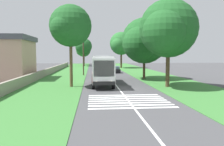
% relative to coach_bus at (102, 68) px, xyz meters
% --- Properties ---
extents(ground, '(160.00, 160.00, 0.00)m').
position_rel_coach_bus_xyz_m(ground, '(-3.85, -1.80, -2.15)').
color(ground, '#424244').
extents(grass_verge_left, '(120.00, 8.00, 0.04)m').
position_rel_coach_bus_xyz_m(grass_verge_left, '(11.15, 6.40, -2.13)').
color(grass_verge_left, '#387533').
rests_on(grass_verge_left, ground).
extents(grass_verge_right, '(120.00, 8.00, 0.04)m').
position_rel_coach_bus_xyz_m(grass_verge_right, '(11.15, -10.00, -2.13)').
color(grass_verge_right, '#387533').
rests_on(grass_verge_right, ground).
extents(centre_line, '(110.00, 0.16, 0.01)m').
position_rel_coach_bus_xyz_m(centre_line, '(11.15, -1.80, -2.14)').
color(centre_line, silver).
rests_on(centre_line, ground).
extents(coach_bus, '(11.16, 2.62, 3.73)m').
position_rel_coach_bus_xyz_m(coach_bus, '(0.00, 0.00, 0.00)').
color(coach_bus, white).
rests_on(coach_bus, ground).
extents(zebra_crossing, '(5.85, 6.80, 0.01)m').
position_rel_coach_bus_xyz_m(zebra_crossing, '(-10.79, -1.80, -2.14)').
color(zebra_crossing, silver).
rests_on(zebra_crossing, ground).
extents(trailing_car_0, '(4.30, 1.78, 1.43)m').
position_rel_coach_bus_xyz_m(trailing_car_0, '(19.37, -3.79, -1.48)').
color(trailing_car_0, black).
rests_on(trailing_car_0, ground).
extents(trailing_car_1, '(4.30, 1.78, 1.43)m').
position_rel_coach_bus_xyz_m(trailing_car_1, '(26.52, 0.15, -1.48)').
color(trailing_car_1, navy).
rests_on(trailing_car_1, ground).
extents(trailing_minibus_0, '(6.00, 2.14, 2.53)m').
position_rel_coach_bus_xyz_m(trailing_minibus_0, '(35.46, 0.11, -0.60)').
color(trailing_minibus_0, teal).
rests_on(trailing_minibus_0, ground).
extents(roadside_tree_left_0, '(6.07, 5.04, 9.87)m').
position_rel_coach_bus_xyz_m(roadside_tree_left_0, '(-1.67, 3.89, 5.09)').
color(roadside_tree_left_0, brown).
rests_on(roadside_tree_left_0, grass_verge_left).
extents(roadside_tree_left_1, '(6.99, 5.59, 9.57)m').
position_rel_coach_bus_xyz_m(roadside_tree_left_1, '(49.58, 4.22, 4.48)').
color(roadside_tree_left_1, '#4C3826').
rests_on(roadside_tree_left_1, grass_verge_left).
extents(roadside_tree_left_2, '(6.46, 5.47, 8.52)m').
position_rel_coach_bus_xyz_m(roadside_tree_left_2, '(57.82, 4.64, 3.53)').
color(roadside_tree_left_2, brown).
rests_on(roadside_tree_left_2, grass_verge_left).
extents(roadside_tree_right_0, '(7.93, 6.71, 10.53)m').
position_rel_coach_bus_xyz_m(roadside_tree_right_0, '(36.89, -7.13, 4.89)').
color(roadside_tree_right_0, '#4C3826').
rests_on(roadside_tree_right_0, grass_verge_right).
extents(roadside_tree_right_1, '(8.97, 7.48, 9.84)m').
position_rel_coach_bus_xyz_m(roadside_tree_right_1, '(6.53, -6.93, 3.83)').
color(roadside_tree_right_1, '#4C3826').
rests_on(roadside_tree_right_1, grass_verge_right).
extents(roadside_tree_right_2, '(8.67, 6.97, 10.50)m').
position_rel_coach_bus_xyz_m(roadside_tree_right_2, '(-2.96, -7.65, 4.70)').
color(roadside_tree_right_2, '#4C3826').
rests_on(roadside_tree_right_2, grass_verge_right).
extents(utility_pole, '(0.24, 1.40, 7.50)m').
position_rel_coach_bus_xyz_m(utility_pole, '(13.75, 2.90, 1.79)').
color(utility_pole, '#473828').
rests_on(utility_pole, grass_verge_left).
extents(roadside_wall, '(70.00, 0.40, 1.23)m').
position_rel_coach_bus_xyz_m(roadside_wall, '(16.15, 9.80, -1.49)').
color(roadside_wall, gray).
rests_on(roadside_wall, grass_verge_left).
extents(roadside_building, '(8.88, 7.39, 6.91)m').
position_rel_coach_bus_xyz_m(roadside_building, '(7.77, 14.59, 1.37)').
color(roadside_building, tan).
rests_on(roadside_building, ground).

